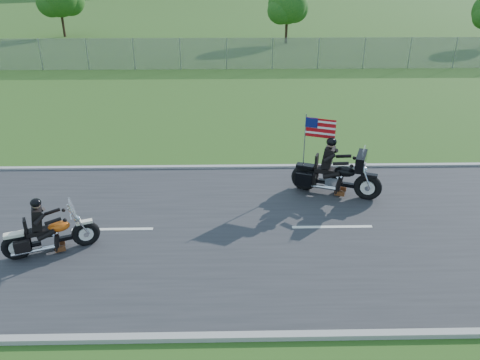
{
  "coord_description": "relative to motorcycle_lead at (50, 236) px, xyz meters",
  "views": [
    {
      "loc": [
        1.25,
        -10.92,
        6.74
      ],
      "look_at": [
        1.47,
        0.0,
        1.49
      ],
      "focal_mm": 35.0,
      "sensor_mm": 36.0,
      "label": 1
    }
  ],
  "objects": [
    {
      "name": "ground",
      "position": [
        3.27,
        1.01,
        -0.5
      ],
      "size": [
        420.0,
        420.0,
        0.0
      ],
      "primitive_type": "plane",
      "color": "#2B4A17",
      "rests_on": "ground"
    },
    {
      "name": "fence",
      "position": [
        -1.73,
        21.01,
        0.5
      ],
      "size": [
        60.0,
        0.03,
        2.0
      ],
      "primitive_type": "cube",
      "color": "gray",
      "rests_on": "ground"
    },
    {
      "name": "motorcycle_follow",
      "position": [
        7.72,
        3.0,
        0.14
      ],
      "size": [
        2.68,
        1.41,
        2.34
      ],
      "rotation": [
        0.0,
        0.0,
        -0.36
      ],
      "color": "black",
      "rests_on": "ground"
    },
    {
      "name": "curb_north",
      "position": [
        3.27,
        5.06,
        -0.45
      ],
      "size": [
        120.0,
        0.18,
        0.12
      ],
      "primitive_type": "cube",
      "color": "#9E9B93",
      "rests_on": "ground"
    },
    {
      "name": "road",
      "position": [
        3.27,
        1.01,
        -0.48
      ],
      "size": [
        120.0,
        8.0,
        0.04
      ],
      "primitive_type": "cube",
      "color": "#28282B",
      "rests_on": "ground"
    },
    {
      "name": "curb_south",
      "position": [
        3.27,
        -3.04,
        -0.45
      ],
      "size": [
        120.0,
        0.18,
        0.12
      ],
      "primitive_type": "cube",
      "color": "#9E9B93",
      "rests_on": "ground"
    },
    {
      "name": "tree_fence_near",
      "position": [
        9.31,
        31.05,
        2.47
      ],
      "size": [
        3.52,
        3.28,
        4.75
      ],
      "color": "#382316",
      "rests_on": "ground"
    },
    {
      "name": "motorcycle_lead",
      "position": [
        0.0,
        0.0,
        0.0
      ],
      "size": [
        2.24,
        1.11,
        1.57
      ],
      "rotation": [
        0.0,
        0.0,
        0.36
      ],
      "color": "black",
      "rests_on": "ground"
    }
  ]
}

